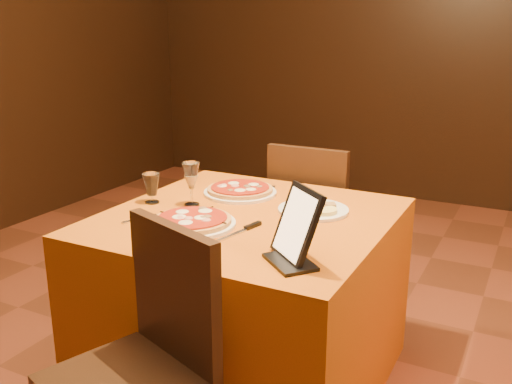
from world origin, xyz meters
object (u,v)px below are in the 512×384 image
at_px(pizza_near, 192,222).
at_px(wine_glass, 191,184).
at_px(chair_main_far, 319,224).
at_px(main_table, 248,300).
at_px(tablet, 297,224).
at_px(chair_main_near, 125,382).
at_px(water_glass, 152,188).
at_px(pizza_far, 240,191).

bearing_deg(pizza_near, wine_glass, 124.00).
bearing_deg(pizza_near, chair_main_far, 82.88).
bearing_deg(main_table, chair_main_far, 90.00).
xyz_separation_m(main_table, tablet, (0.35, -0.31, 0.49)).
distance_m(chair_main_near, water_glass, 0.93).
height_order(chair_main_far, tablet, tablet).
distance_m(pizza_near, wine_glass, 0.27).
bearing_deg(wine_glass, pizza_far, 67.19).
relative_size(main_table, wine_glass, 5.79).
height_order(pizza_far, wine_glass, wine_glass).
xyz_separation_m(main_table, chair_main_near, (0.00, -0.78, 0.08)).
xyz_separation_m(pizza_near, tablet, (0.48, -0.11, 0.10)).
bearing_deg(pizza_far, chair_main_near, -80.57).
height_order(chair_main_far, wine_glass, wine_glass).
relative_size(chair_main_near, pizza_far, 2.76).
xyz_separation_m(chair_main_near, pizza_near, (-0.13, 0.57, 0.31)).
height_order(pizza_far, tablet, tablet).
height_order(water_glass, tablet, tablet).
relative_size(wine_glass, water_glass, 1.46).
height_order(chair_main_near, wine_glass, wine_glass).
bearing_deg(tablet, chair_main_far, 147.28).
bearing_deg(wine_glass, chair_main_far, 71.35).
bearing_deg(chair_main_near, tablet, 73.02).
xyz_separation_m(chair_main_near, wine_glass, (-0.27, 0.79, 0.39)).
distance_m(pizza_far, wine_glass, 0.27).
height_order(main_table, chair_main_far, chair_main_far).
xyz_separation_m(main_table, pizza_near, (-0.13, -0.20, 0.39)).
relative_size(main_table, pizza_near, 3.32).
relative_size(pizza_far, wine_glass, 1.73).
relative_size(wine_glass, tablet, 0.78).
height_order(chair_main_far, pizza_near, chair_main_far).
bearing_deg(chair_main_far, pizza_near, 82.91).
bearing_deg(water_glass, wine_glass, 16.31).
distance_m(chair_main_far, wine_glass, 0.94).
xyz_separation_m(main_table, chair_main_far, (0.00, 0.82, 0.08)).
relative_size(main_table, tablet, 4.51).
bearing_deg(main_table, wine_glass, 177.82).
distance_m(chair_main_near, pizza_far, 1.09).
bearing_deg(main_table, tablet, -41.84).
bearing_deg(chair_main_near, wine_glass, 129.06).
distance_m(main_table, wine_glass, 0.54).
bearing_deg(water_glass, chair_main_near, -59.07).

